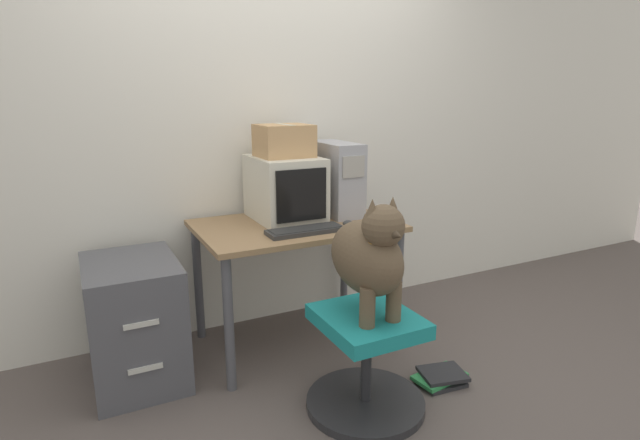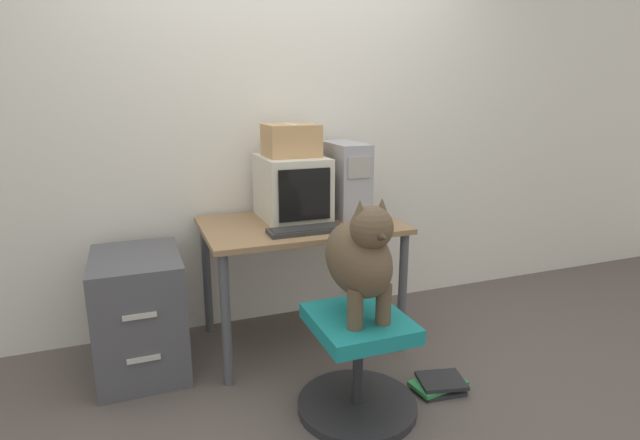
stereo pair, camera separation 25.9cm
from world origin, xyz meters
name	(u,v)px [view 2 (the right image)]	position (x,y,z in m)	size (l,w,h in m)	color
ground_plane	(323,370)	(0.00, 0.00, 0.00)	(12.00, 12.00, 0.00)	#564C47
wall_back	(277,121)	(0.00, 0.80, 1.30)	(8.00, 0.05, 2.60)	silver
desk	(300,239)	(0.00, 0.37, 0.65)	(1.12, 0.74, 0.75)	olive
crt_monitor	(292,188)	(-0.01, 0.49, 0.93)	(0.36, 0.48, 0.37)	beige
pc_tower	(344,179)	(0.32, 0.48, 0.97)	(0.19, 0.43, 0.44)	#99999E
keyboard	(307,230)	(-0.04, 0.16, 0.76)	(0.42, 0.15, 0.03)	#2D2D2D
computer_mouse	(351,224)	(0.24, 0.18, 0.76)	(0.06, 0.04, 0.03)	#333333
office_chair	(358,364)	(0.03, -0.38, 0.24)	(0.57, 0.57, 0.48)	#262628
dog	(360,256)	(0.03, -0.38, 0.77)	(0.25, 0.50, 0.57)	brown
filing_cabinet	(140,313)	(-0.91, 0.38, 0.33)	(0.45, 0.61, 0.65)	#4C4C51
cardboard_box	(291,140)	(-0.01, 0.49, 1.21)	(0.30, 0.27, 0.19)	tan
book_stack_floor	(440,384)	(0.49, -0.38, 0.03)	(0.29, 0.23, 0.06)	#262628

